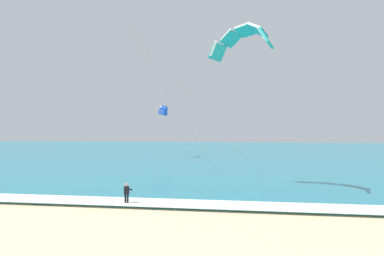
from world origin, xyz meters
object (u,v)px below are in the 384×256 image
kitesurfer (127,193)px  kite_primary (242,38)px  surfboard (127,206)px  kite_distant (164,109)px

kitesurfer → kite_primary: (8.38, 8.26, 13.31)m
surfboard → kite_distant: bearing=99.6°
surfboard → kitesurfer: size_ratio=0.87×
kite_primary → kite_distant: bearing=115.1°
kitesurfer → surfboard: bearing=-104.7°
surfboard → kite_distant: size_ratio=0.26×
kitesurfer → kite_distant: size_ratio=0.30×
kitesurfer → kite_distant: (-6.95, 41.02, 8.72)m
surfboard → kite_primary: kite_primary is taller
kitesurfer → kite_distant: bearing=99.6°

